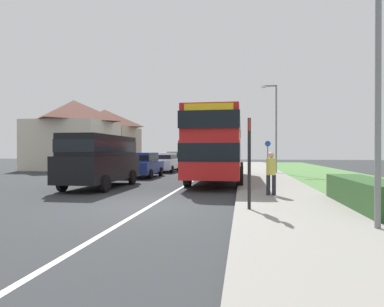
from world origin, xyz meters
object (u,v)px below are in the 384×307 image
(cycle_route_sign, at_px, (268,155))
(street_lamp_near, at_px, (372,48))
(pedestrian_at_stop, at_px, (271,171))
(bus_stop_sign, at_px, (249,157))
(parked_car_grey, at_px, (178,159))
(parked_van_black, at_px, (101,157))
(street_lamp_mid, at_px, (275,123))
(parked_car_white, at_px, (164,161))
(parked_car_blue, at_px, (143,164))
(double_decker_bus, at_px, (218,143))

(cycle_route_sign, xyz_separation_m, street_lamp_near, (0.68, -18.57, 2.39))
(pedestrian_at_stop, height_order, bus_stop_sign, bus_stop_sign)
(parked_car_grey, bearing_deg, parked_van_black, -90.88)
(parked_van_black, xyz_separation_m, street_lamp_near, (9.18, -7.21, 2.38))
(pedestrian_at_stop, xyz_separation_m, bus_stop_sign, (-0.83, -2.95, 0.56))
(parked_car_grey, distance_m, bus_stop_sign, 23.16)
(parked_van_black, relative_size, street_lamp_mid, 0.82)
(street_lamp_near, bearing_deg, parked_van_black, 141.86)
(parked_car_white, bearing_deg, parked_car_grey, 89.69)
(bus_stop_sign, distance_m, cycle_route_sign, 16.83)
(parked_car_grey, height_order, bus_stop_sign, bus_stop_sign)
(parked_van_black, bearing_deg, bus_stop_sign, -38.58)
(parked_car_blue, relative_size, bus_stop_sign, 1.57)
(cycle_route_sign, height_order, street_lamp_near, street_lamp_near)
(parked_car_white, bearing_deg, street_lamp_near, -64.49)
(pedestrian_at_stop, height_order, street_lamp_mid, street_lamp_mid)
(parked_car_white, height_order, street_lamp_near, street_lamp_near)
(street_lamp_mid, bearing_deg, parked_car_grey, 142.66)
(pedestrian_at_stop, bearing_deg, parked_car_white, 117.72)
(cycle_route_sign, bearing_deg, pedestrian_at_stop, -93.81)
(parked_car_white, bearing_deg, bus_stop_sign, -68.95)
(bus_stop_sign, bearing_deg, pedestrian_at_stop, 74.21)
(cycle_route_sign, bearing_deg, parked_car_grey, 146.38)
(parked_car_grey, distance_m, street_lamp_mid, 11.27)
(double_decker_bus, xyz_separation_m, parked_car_grey, (-4.94, 12.97, -1.22))
(parked_van_black, bearing_deg, street_lamp_near, -38.14)
(parked_van_black, height_order, parked_car_white, parked_van_black)
(parked_car_blue, relative_size, street_lamp_mid, 0.62)
(pedestrian_at_stop, relative_size, cycle_route_sign, 0.66)
(double_decker_bus, height_order, bus_stop_sign, double_decker_bus)
(cycle_route_sign, bearing_deg, double_decker_bus, -113.77)
(parked_car_white, distance_m, parked_car_grey, 5.29)
(double_decker_bus, height_order, parked_van_black, double_decker_bus)
(parked_car_white, relative_size, street_lamp_near, 0.64)
(double_decker_bus, height_order, parked_car_white, double_decker_bus)
(pedestrian_at_stop, xyz_separation_m, street_lamp_mid, (1.33, 12.67, 2.86))
(double_decker_bus, height_order, cycle_route_sign, double_decker_bus)
(parked_car_white, relative_size, street_lamp_mid, 0.63)
(parked_van_black, xyz_separation_m, pedestrian_at_stop, (7.58, -2.44, -0.46))
(double_decker_bus, bearing_deg, pedestrian_at_stop, -69.35)
(double_decker_bus, xyz_separation_m, parked_car_white, (-4.97, 7.68, -1.27))
(pedestrian_at_stop, relative_size, bus_stop_sign, 0.64)
(parked_car_grey, distance_m, street_lamp_near, 25.81)
(parked_car_grey, relative_size, bus_stop_sign, 1.75)
(parked_van_black, xyz_separation_m, cycle_route_sign, (8.50, 11.36, -0.01))
(double_decker_bus, distance_m, street_lamp_mid, 7.56)
(parked_car_white, bearing_deg, cycle_route_sign, -1.35)
(parked_car_blue, relative_size, parked_car_grey, 0.90)
(parked_car_white, height_order, bus_stop_sign, bus_stop_sign)
(street_lamp_near, bearing_deg, cycle_route_sign, 92.11)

